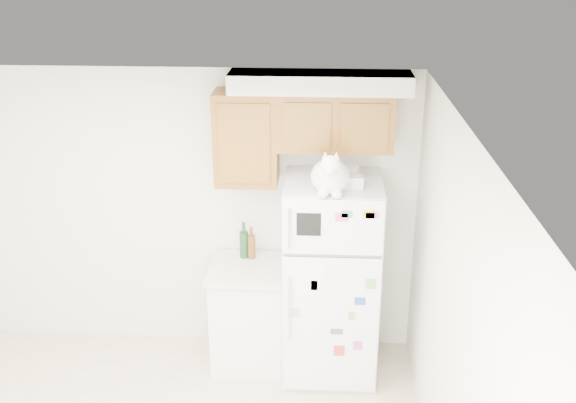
# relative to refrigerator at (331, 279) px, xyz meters

# --- Properties ---
(room_shell) EXTENTS (3.84, 4.04, 2.52)m
(room_shell) POSITION_rel_refrigerator_xyz_m (-1.07, -1.36, 0.82)
(room_shell) COLOR silver
(room_shell) RESTS_ON ground_plane
(refrigerator) EXTENTS (0.76, 0.78, 1.70)m
(refrigerator) POSITION_rel_refrigerator_xyz_m (0.00, 0.00, 0.00)
(refrigerator) COLOR white
(refrigerator) RESTS_ON ground_plane
(base_counter) EXTENTS (0.64, 0.64, 0.92)m
(base_counter) POSITION_rel_refrigerator_xyz_m (-0.69, 0.07, -0.39)
(base_counter) COLOR white
(base_counter) RESTS_ON ground_plane
(cat) EXTENTS (0.35, 0.52, 0.36)m
(cat) POSITION_rel_refrigerator_xyz_m (-0.03, -0.24, 0.98)
(cat) COLOR white
(cat) RESTS_ON refrigerator
(storage_box_back) EXTENTS (0.21, 0.17, 0.10)m
(storage_box_back) POSITION_rel_refrigerator_xyz_m (0.09, 0.08, 0.90)
(storage_box_back) COLOR white
(storage_box_back) RESTS_ON refrigerator
(storage_box_front) EXTENTS (0.16, 0.12, 0.09)m
(storage_box_front) POSITION_rel_refrigerator_xyz_m (0.14, -0.12, 0.89)
(storage_box_front) COLOR white
(storage_box_front) RESTS_ON refrigerator
(bottle_green) EXTENTS (0.07, 0.07, 0.32)m
(bottle_green) POSITION_rel_refrigerator_xyz_m (-0.74, 0.23, 0.23)
(bottle_green) COLOR #19381E
(bottle_green) RESTS_ON base_counter
(bottle_amber) EXTENTS (0.07, 0.07, 0.28)m
(bottle_amber) POSITION_rel_refrigerator_xyz_m (-0.67, 0.22, 0.21)
(bottle_amber) COLOR #593814
(bottle_amber) RESTS_ON base_counter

